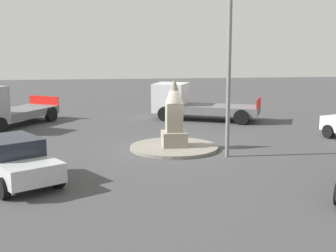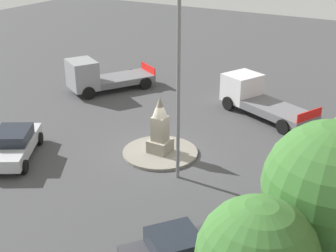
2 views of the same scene
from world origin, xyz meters
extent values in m
plane|color=#424244|center=(0.00, 0.00, 0.00)|extent=(80.00, 80.00, 0.00)
cylinder|color=gray|center=(0.00, 0.00, 0.07)|extent=(3.73, 3.73, 0.13)
cube|color=gray|center=(0.00, 0.00, 0.44)|extent=(1.01, 1.01, 0.62)
cube|color=gray|center=(0.00, 0.00, 1.37)|extent=(0.68, 0.68, 1.23)
cone|color=gray|center=(0.00, 0.00, 2.49)|extent=(0.75, 0.75, 1.02)
cylinder|color=slate|center=(-1.59, -1.89, 4.35)|extent=(0.16, 0.16, 8.70)
cylinder|color=black|center=(1.33, -7.56, 0.32)|extent=(0.68, 0.41, 0.64)
cylinder|color=black|center=(-1.37, -8.46, 0.32)|extent=(0.68, 0.41, 0.64)
cube|color=#B7BABF|center=(-3.96, 5.85, 0.62)|extent=(4.60, 3.73, 0.59)
cube|color=#1E232D|center=(-3.93, 5.87, 1.18)|extent=(2.50, 2.36, 0.53)
cylinder|color=black|center=(-4.81, 4.32, 0.32)|extent=(0.66, 0.52, 0.64)
cylinder|color=black|center=(-2.22, 5.92, 0.32)|extent=(0.66, 0.52, 0.64)
cylinder|color=black|center=(-3.11, 7.37, 0.32)|extent=(0.66, 0.52, 0.64)
cube|color=#1E232D|center=(-7.10, -4.86, 1.22)|extent=(2.19, 2.19, 0.55)
cylinder|color=black|center=(-5.26, -5.21, 0.32)|extent=(0.64, 0.56, 0.64)
cube|color=gray|center=(4.88, 8.97, 1.37)|extent=(2.50, 2.68, 1.89)
cube|color=slate|center=(7.35, 7.53, 0.63)|extent=(4.60, 3.91, 0.42)
cube|color=red|center=(9.08, 6.52, 1.09)|extent=(1.09, 1.81, 0.50)
cylinder|color=black|center=(4.32, 8.05, 0.42)|extent=(0.87, 0.67, 0.84)
cylinder|color=black|center=(5.40, 9.91, 0.42)|extent=(0.87, 0.67, 0.84)
cylinder|color=black|center=(7.87, 5.98, 0.42)|extent=(0.87, 0.67, 0.84)
cylinder|color=black|center=(8.95, 7.83, 0.42)|extent=(0.87, 0.67, 0.84)
cube|color=silver|center=(8.10, -0.98, 1.26)|extent=(2.60, 2.48, 1.68)
cube|color=slate|center=(6.86, -3.75, 0.65)|extent=(3.60, 4.73, 0.46)
cube|color=red|center=(6.01, -5.67, 1.13)|extent=(1.81, 0.85, 0.50)
cylinder|color=black|center=(7.18, -0.51, 0.42)|extent=(0.60, 0.88, 0.84)
cylinder|color=black|center=(9.05, -1.34, 0.42)|extent=(0.60, 0.88, 0.84)
cylinder|color=black|center=(5.41, -4.51, 0.42)|extent=(0.60, 0.88, 0.84)
cylinder|color=black|center=(7.27, -5.34, 0.42)|extent=(0.60, 0.88, 0.84)
sphere|color=#386B2D|center=(-6.31, -9.14, 4.10)|extent=(3.68, 3.68, 3.68)
camera|label=1|loc=(-18.95, 2.74, 4.41)|focal=49.51mm
camera|label=2|loc=(-17.60, -10.80, 10.50)|focal=49.78mm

